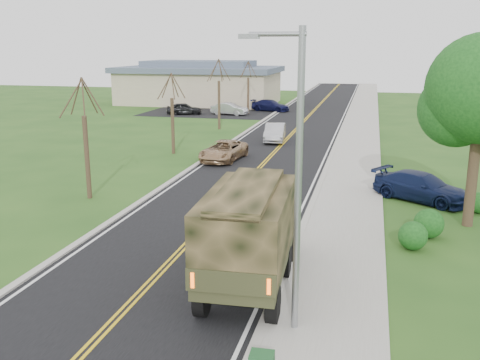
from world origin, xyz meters
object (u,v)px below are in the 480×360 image
(sedan_silver, at_px, (275,133))
(pickup_navy, at_px, (421,187))
(military_truck, at_px, (251,227))
(suv_champagne, at_px, (224,151))

(sedan_silver, distance_m, pickup_navy, 18.26)
(military_truck, height_order, sedan_silver, military_truck)
(military_truck, height_order, pickup_navy, military_truck)
(military_truck, bearing_deg, pickup_navy, 59.01)
(military_truck, distance_m, suv_champagne, 19.54)
(suv_champagne, distance_m, sedan_silver, 8.39)
(pickup_navy, bearing_deg, suv_champagne, 92.33)
(sedan_silver, height_order, pickup_navy, sedan_silver)
(suv_champagne, height_order, sedan_silver, sedan_silver)
(military_truck, relative_size, sedan_silver, 1.60)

